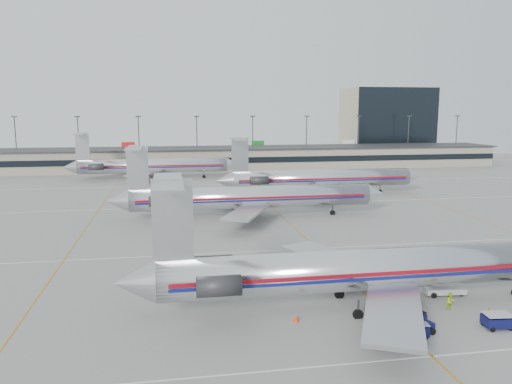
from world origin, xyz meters
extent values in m
plane|color=gray|center=(0.00, 0.00, 0.00)|extent=(260.00, 260.00, 0.00)
cube|color=silver|center=(0.00, 10.00, 0.01)|extent=(160.00, 0.15, 0.02)
cube|color=gray|center=(0.00, 98.00, 3.00)|extent=(160.00, 16.00, 6.00)
cube|color=black|center=(0.00, 89.90, 3.20)|extent=(160.00, 0.20, 1.60)
cube|color=#2D2D30|center=(0.00, 98.00, 6.10)|extent=(162.00, 17.00, 0.30)
cylinder|color=#38383D|center=(-63.00, 112.00, 7.50)|extent=(0.30, 0.30, 15.00)
cube|color=#2D2D30|center=(-63.00, 112.00, 15.10)|extent=(1.60, 0.40, 0.35)
cylinder|color=#38383D|center=(-45.00, 112.00, 7.50)|extent=(0.30, 0.30, 15.00)
cube|color=#2D2D30|center=(-45.00, 112.00, 15.10)|extent=(1.60, 0.40, 0.35)
cylinder|color=#38383D|center=(-27.00, 112.00, 7.50)|extent=(0.30, 0.30, 15.00)
cube|color=#2D2D30|center=(-27.00, 112.00, 15.10)|extent=(1.60, 0.40, 0.35)
cylinder|color=#38383D|center=(-9.00, 112.00, 7.50)|extent=(0.30, 0.30, 15.00)
cube|color=#2D2D30|center=(-9.00, 112.00, 15.10)|extent=(1.60, 0.40, 0.35)
cylinder|color=#38383D|center=(9.00, 112.00, 7.50)|extent=(0.30, 0.30, 15.00)
cube|color=#2D2D30|center=(9.00, 112.00, 15.10)|extent=(1.60, 0.40, 0.35)
cylinder|color=#38383D|center=(27.00, 112.00, 7.50)|extent=(0.30, 0.30, 15.00)
cube|color=#2D2D30|center=(27.00, 112.00, 15.10)|extent=(1.60, 0.40, 0.35)
cylinder|color=#38383D|center=(45.00, 112.00, 7.50)|extent=(0.30, 0.30, 15.00)
cube|color=#2D2D30|center=(45.00, 112.00, 15.10)|extent=(1.60, 0.40, 0.35)
cylinder|color=#38383D|center=(63.00, 112.00, 7.50)|extent=(0.30, 0.30, 15.00)
cube|color=#2D2D30|center=(63.00, 112.00, 15.10)|extent=(1.60, 0.40, 0.35)
cylinder|color=#38383D|center=(81.00, 112.00, 7.50)|extent=(0.30, 0.30, 15.00)
cube|color=#2D2D30|center=(81.00, 112.00, 15.10)|extent=(1.60, 0.40, 0.35)
cube|color=tan|center=(62.00, 128.00, 12.50)|extent=(30.00, 20.00, 25.00)
cylinder|color=silver|center=(0.16, -8.66, 3.36)|extent=(38.40, 3.55, 3.55)
cone|color=#B3B3B8|center=(-20.77, -8.66, 3.36)|extent=(3.46, 3.55, 3.55)
cube|color=maroon|center=(0.16, -10.45, 3.50)|extent=(36.48, 0.05, 0.34)
cube|color=navy|center=(0.16, -10.45, 3.12)|extent=(36.48, 0.05, 0.27)
cube|color=#B3B3B8|center=(-1.76, -1.94, 2.40)|extent=(8.93, 13.01, 0.31)
cube|color=#B3B3B8|center=(-1.76, -15.38, 2.40)|extent=(8.93, 13.01, 0.31)
cube|color=#B3B3B8|center=(-17.60, -8.66, 8.40)|extent=(3.26, 0.24, 6.53)
cube|color=#B3B3B8|center=(-17.89, -8.66, 11.47)|extent=(2.30, 10.08, 0.17)
cylinder|color=#2D2D30|center=(-14.24, -5.92, 3.65)|extent=(3.46, 1.63, 1.63)
cylinder|color=#2D2D30|center=(-14.24, -11.40, 3.65)|extent=(3.46, 1.63, 1.63)
cylinder|color=#2D2D30|center=(-2.72, -10.96, 0.79)|extent=(0.19, 0.19, 1.58)
cylinder|color=#2D2D30|center=(-2.72, -6.36, 0.79)|extent=(0.19, 0.19, 1.58)
cylinder|color=silver|center=(-4.89, 29.11, 3.34)|extent=(38.19, 3.53, 3.53)
cone|color=silver|center=(15.73, 29.11, 3.34)|extent=(3.06, 3.53, 3.53)
cone|color=#B3B3B8|center=(-25.71, 29.11, 3.34)|extent=(3.44, 3.53, 3.53)
cube|color=maroon|center=(-4.89, 27.33, 3.48)|extent=(36.28, 0.05, 0.33)
cube|color=navy|center=(-4.89, 27.33, 3.10)|extent=(36.28, 0.05, 0.27)
cube|color=#B3B3B8|center=(-6.80, 35.79, 2.39)|extent=(8.88, 12.94, 0.31)
cube|color=#B3B3B8|center=(-6.80, 22.43, 2.39)|extent=(8.88, 12.94, 0.31)
cube|color=#B3B3B8|center=(-22.55, 29.11, 8.35)|extent=(3.25, 0.24, 6.49)
cube|color=#B3B3B8|center=(-22.84, 29.11, 11.41)|extent=(2.29, 10.02, 0.17)
cylinder|color=#2D2D30|center=(-19.21, 31.83, 3.63)|extent=(3.44, 1.62, 1.62)
cylinder|color=#2D2D30|center=(-19.21, 26.39, 3.63)|extent=(3.44, 1.62, 1.62)
cylinder|color=#2D2D30|center=(8.47, 29.11, 0.79)|extent=(0.19, 0.19, 1.58)
cylinder|color=#2D2D30|center=(-7.76, 26.82, 0.79)|extent=(0.19, 0.19, 1.58)
cylinder|color=#2D2D30|center=(-7.76, 31.40, 0.79)|extent=(0.19, 0.19, 1.58)
cylinder|color=black|center=(8.47, 29.11, 0.33)|extent=(0.86, 0.29, 0.86)
cylinder|color=silver|center=(12.66, 48.25, 3.36)|extent=(36.52, 3.56, 3.56)
cone|color=silver|center=(32.46, 48.25, 3.36)|extent=(3.08, 3.56, 3.56)
cone|color=#B3B3B8|center=(-7.33, 48.25, 3.36)|extent=(3.46, 3.56, 3.56)
cube|color=maroon|center=(12.66, 46.46, 3.51)|extent=(34.70, 0.05, 0.34)
cube|color=navy|center=(12.66, 46.46, 3.12)|extent=(34.70, 0.05, 0.27)
cube|color=#B3B3B8|center=(10.74, 54.98, 2.40)|extent=(8.94, 13.03, 0.31)
cube|color=#B3B3B8|center=(10.74, 41.52, 2.40)|extent=(8.94, 13.03, 0.31)
cube|color=#B3B3B8|center=(-4.16, 48.25, 8.41)|extent=(3.27, 0.24, 6.54)
cube|color=#B3B3B8|center=(-4.45, 48.25, 11.48)|extent=(2.31, 10.09, 0.17)
cylinder|color=#2D2D30|center=(-0.79, 50.99, 3.65)|extent=(3.46, 1.63, 1.63)
cylinder|color=#2D2D30|center=(-0.79, 45.51, 3.65)|extent=(3.46, 1.63, 1.63)
cylinder|color=#2D2D30|center=(25.16, 48.25, 0.79)|extent=(0.19, 0.19, 1.59)
cylinder|color=#2D2D30|center=(9.78, 45.95, 0.79)|extent=(0.19, 0.19, 1.59)
cylinder|color=#2D2D30|center=(9.78, 50.56, 0.79)|extent=(0.19, 0.19, 1.59)
cylinder|color=black|center=(25.16, 48.25, 0.34)|extent=(0.86, 0.29, 0.86)
cylinder|color=silver|center=(-21.67, 78.04, 3.35)|extent=(36.35, 3.54, 3.54)
cone|color=silver|center=(-1.97, 78.04, 3.35)|extent=(3.06, 3.54, 3.54)
cone|color=#B3B3B8|center=(-41.57, 78.04, 3.35)|extent=(3.44, 3.54, 3.54)
cube|color=maroon|center=(-21.67, 76.26, 3.49)|extent=(34.53, 0.05, 0.33)
cube|color=navy|center=(-21.67, 76.26, 3.11)|extent=(34.53, 0.05, 0.27)
cube|color=#B3B3B8|center=(-23.59, 84.74, 2.39)|extent=(8.90, 12.97, 0.31)
cube|color=#B3B3B8|center=(-23.59, 71.34, 2.39)|extent=(8.90, 12.97, 0.31)
cube|color=#B3B3B8|center=(-38.41, 78.04, 8.37)|extent=(3.25, 0.24, 6.50)
cube|color=#B3B3B8|center=(-38.70, 78.04, 11.43)|extent=(2.30, 10.04, 0.17)
cylinder|color=#2D2D30|center=(-35.07, 80.77, 3.63)|extent=(3.44, 1.63, 1.63)
cylinder|color=#2D2D30|center=(-35.07, 75.31, 3.63)|extent=(3.44, 1.63, 1.63)
cylinder|color=#2D2D30|center=(-9.24, 78.04, 0.79)|extent=(0.19, 0.19, 1.58)
cylinder|color=#2D2D30|center=(-24.54, 75.74, 0.79)|extent=(0.19, 0.19, 1.58)
cylinder|color=#2D2D30|center=(-24.54, 80.34, 0.79)|extent=(0.19, 0.19, 1.58)
cylinder|color=black|center=(-9.24, 78.04, 0.33)|extent=(0.86, 0.29, 0.86)
cube|color=#0B0C3C|center=(-2.96, -15.39, 0.51)|extent=(2.18, 1.38, 0.46)
cube|color=#0B0C3C|center=(-3.24, -15.39, 1.06)|extent=(1.26, 1.11, 0.83)
cube|color=black|center=(-3.24, -15.39, 1.61)|extent=(1.21, 1.06, 0.07)
cylinder|color=black|center=(-2.23, -14.93, 0.26)|extent=(0.52, 0.17, 0.52)
cylinder|color=black|center=(-2.23, -15.85, 0.26)|extent=(0.52, 0.17, 0.52)
cylinder|color=black|center=(-3.70, -14.93, 0.26)|extent=(0.52, 0.17, 0.52)
cylinder|color=black|center=(-3.70, -15.85, 0.26)|extent=(0.52, 0.17, 0.52)
cube|color=#0B0C3C|center=(0.96, -14.39, 0.54)|extent=(2.36, 1.65, 0.49)
cube|color=#0B0C3C|center=(0.67, -14.39, 1.12)|extent=(1.40, 1.27, 0.88)
cube|color=black|center=(0.67, -14.39, 1.70)|extent=(1.34, 1.21, 0.08)
cylinder|color=black|center=(1.74, -13.90, 0.27)|extent=(0.55, 0.18, 0.55)
cylinder|color=black|center=(1.74, -14.87, 0.27)|extent=(0.55, 0.18, 0.55)
cylinder|color=black|center=(0.19, -13.90, 0.27)|extent=(0.55, 0.18, 0.55)
cylinder|color=black|center=(0.19, -14.87, 0.27)|extent=(0.55, 0.18, 0.55)
cube|color=#0B0C3C|center=(0.20, -14.89, 0.57)|extent=(2.08, 1.53, 0.72)
cube|color=#A1A1A1|center=(0.20, -14.89, 1.09)|extent=(2.08, 1.53, 0.06)
cylinder|color=black|center=(0.92, -14.32, 0.19)|extent=(0.37, 0.14, 0.37)
cylinder|color=black|center=(0.92, -15.46, 0.19)|extent=(0.37, 0.14, 0.37)
cylinder|color=black|center=(-0.52, -14.32, 0.19)|extent=(0.37, 0.14, 0.37)
cylinder|color=black|center=(-0.52, -15.46, 0.19)|extent=(0.37, 0.14, 0.37)
cube|color=#0B0C3C|center=(7.38, -14.63, 0.60)|extent=(2.22, 1.63, 0.77)
cube|color=#A1A1A1|center=(7.38, -14.63, 1.15)|extent=(2.22, 1.63, 0.07)
cylinder|color=black|center=(8.15, -14.03, 0.20)|extent=(0.39, 0.15, 0.39)
cylinder|color=black|center=(8.15, -15.24, 0.20)|extent=(0.39, 0.15, 0.39)
cylinder|color=black|center=(6.61, -14.03, 0.20)|extent=(0.39, 0.15, 0.39)
cylinder|color=black|center=(6.61, -15.24, 0.20)|extent=(0.39, 0.15, 0.39)
cube|color=#A1A1A1|center=(7.13, -7.34, 0.47)|extent=(3.87, 1.69, 0.52)
cube|color=#2D2D30|center=(7.76, -7.34, 1.67)|extent=(3.89, 1.27, 1.35)
cylinder|color=black|center=(8.49, -6.76, 0.26)|extent=(0.52, 0.17, 0.52)
cylinder|color=black|center=(8.49, -7.91, 0.26)|extent=(0.52, 0.17, 0.52)
cylinder|color=black|center=(5.77, -6.76, 0.26)|extent=(0.52, 0.17, 0.52)
cylinder|color=black|center=(5.77, -7.91, 0.26)|extent=(0.52, 0.17, 0.52)
imported|color=#C5E415|center=(1.93, -8.91, 0.99)|extent=(0.84, 0.69, 1.97)
imported|color=#B3E015|center=(5.73, -10.69, 0.77)|extent=(0.78, 0.63, 1.55)
cone|color=#F13108|center=(8.65, -11.87, 0.29)|extent=(0.51, 0.51, 0.57)
cone|color=#F13108|center=(-7.92, -10.76, 0.32)|extent=(0.52, 0.52, 0.64)
camera|label=1|loc=(-17.69, -47.90, 16.97)|focal=35.00mm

